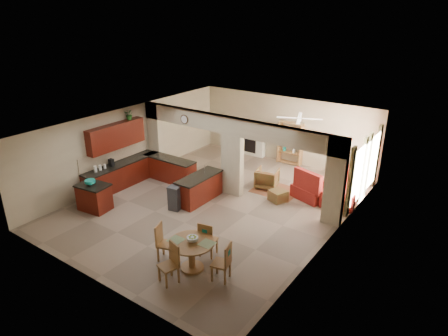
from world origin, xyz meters
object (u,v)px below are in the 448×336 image
Objects in this scene: dining_table at (192,251)px; armchair at (267,178)px; sofa at (345,183)px; kitchen_island at (94,197)px.

dining_table reaches higher than armchair.
dining_table is 6.72m from sofa.
dining_table is 5.51m from armchair.
dining_table is (4.66, -0.65, 0.08)m from kitchen_island.
sofa is (6.30, 5.87, -0.03)m from kitchen_island.
kitchen_island reaches higher than dining_table.
kitchen_island reaches higher than sofa.
sofa is at bearing 75.92° from dining_table.
kitchen_island is 6.09m from armchair.
armchair is at bearing 99.40° from dining_table.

